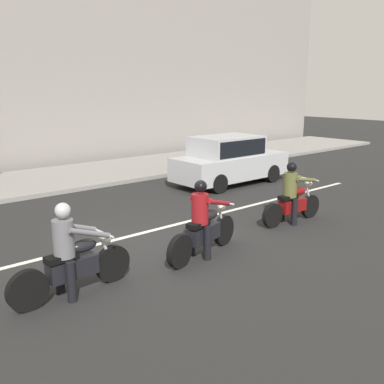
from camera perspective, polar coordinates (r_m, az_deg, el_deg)
The scene contains 7 objects.
ground_plane at distance 9.66m, azimuth -3.44°, elevation -6.72°, with size 80.00×80.00×0.00m, color #242424.
sidewalk_slab at distance 16.53m, azimuth -20.37°, elevation 1.26°, with size 40.00×4.40×0.14m, color gray.
lane_marking_stripe at distance 10.12m, azimuth -8.64°, elevation -5.88°, with size 18.00×0.14×0.01m, color silver.
motorcycle_with_rider_gray at distance 7.38m, azimuth -15.67°, elevation -8.42°, with size 2.19×0.70×1.60m.
motorcycle_with_rider_olive at distance 11.20m, azimuth 13.09°, elevation -0.76°, with size 2.05×0.70×1.57m.
motorcycle_with_rider_crimson at distance 8.75m, azimuth 1.45°, elevation -4.41°, with size 2.19×0.80×1.60m.
parked_sedan_silver at distance 15.40m, azimuth 4.90°, elevation 4.28°, with size 4.33×1.82×1.72m.
Camera 1 is at (-5.41, -7.27, 3.34)m, focal length 40.39 mm.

